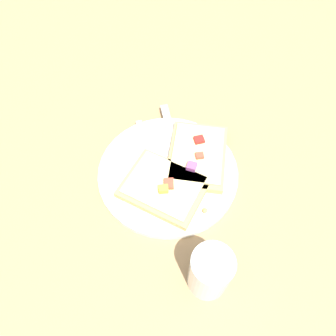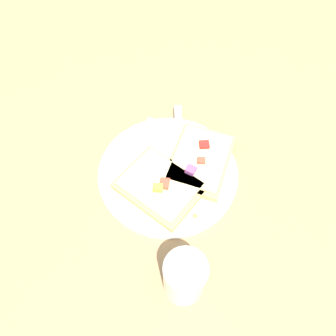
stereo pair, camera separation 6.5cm
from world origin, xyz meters
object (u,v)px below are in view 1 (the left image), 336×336
at_px(fork, 146,164).
at_px(pizza_slice_main, 164,187).
at_px(plate, 168,172).
at_px(drinking_glass, 210,272).
at_px(pizza_slice_corner, 197,155).
at_px(knife, 172,138).

bearing_deg(fork, pizza_slice_main, 22.25).
relative_size(plate, pizza_slice_main, 1.68).
xyz_separation_m(plate, drinking_glass, (-0.13, -0.18, 0.04)).
height_order(plate, pizza_slice_corner, pizza_slice_corner).
distance_m(plate, pizza_slice_corner, 0.07).
bearing_deg(knife, plate, -16.68).
bearing_deg(fork, knife, 130.64).
relative_size(pizza_slice_corner, drinking_glass, 1.91).
distance_m(pizza_slice_main, drinking_glass, 0.19).
distance_m(plate, drinking_glass, 0.23).
relative_size(plate, knife, 1.58).
height_order(fork, pizza_slice_main, pizza_slice_main).
height_order(pizza_slice_main, pizza_slice_corner, same).
bearing_deg(pizza_slice_corner, pizza_slice_main, -33.76).
xyz_separation_m(fork, pizza_slice_main, (-0.03, -0.06, 0.01)).
distance_m(fork, pizza_slice_corner, 0.11).
height_order(plate, fork, fork).
height_order(plate, knife, knife).
xyz_separation_m(knife, drinking_glass, (-0.20, -0.22, 0.04)).
distance_m(fork, pizza_slice_main, 0.07).
bearing_deg(knife, pizza_slice_corner, 35.77).
bearing_deg(plate, drinking_glass, -126.65).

